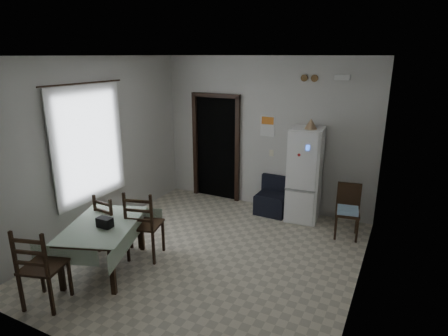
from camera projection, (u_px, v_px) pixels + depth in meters
ground at (209, 255)px, 5.66m from camera, size 4.50×4.50×0.00m
ceiling at (207, 56)px, 4.82m from camera, size 4.20×4.50×0.02m
wall_back at (265, 134)px, 7.16m from camera, size 4.20×0.02×2.90m
wall_front at (85, 227)px, 3.32m from camera, size 4.20×0.02×2.90m
wall_left at (96, 148)px, 6.14m from camera, size 0.02×4.50×2.90m
wall_right at (366, 186)px, 4.34m from camera, size 0.02×4.50×2.90m
doorway at (221, 146)px, 7.90m from camera, size 1.06×0.52×2.22m
window_recess at (84, 144)px, 5.96m from camera, size 0.10×1.20×1.60m
curtain at (89, 145)px, 5.92m from camera, size 0.02×1.45×1.85m
curtain_rod at (83, 83)px, 5.63m from camera, size 0.02×1.60×0.02m
calendar at (268, 126)px, 7.08m from camera, size 0.28×0.02×0.40m
calendar_image at (268, 121)px, 7.05m from camera, size 0.24×0.01×0.14m
light_switch at (272, 153)px, 7.19m from camera, size 0.08×0.02×0.12m
vent_left at (304, 78)px, 6.54m from camera, size 0.12×0.03×0.12m
vent_right at (315, 78)px, 6.46m from camera, size 0.12×0.03×0.12m
emergency_light at (342, 77)px, 6.23m from camera, size 0.25×0.07×0.09m
fridge at (305, 175)px, 6.67m from camera, size 0.60×0.60×1.71m
tan_cone at (311, 124)px, 6.31m from camera, size 0.23×0.23×0.18m
navy_seat at (272, 196)px, 7.08m from camera, size 0.59×0.57×0.70m
corner_chair at (348, 212)px, 6.13m from camera, size 0.44×0.44×0.89m
dining_table at (105, 246)px, 5.24m from camera, size 1.28×1.54×0.69m
black_bag at (105, 222)px, 5.02m from camera, size 0.21×0.13×0.14m
dining_chair_far_left at (113, 222)px, 5.69m from camera, size 0.43×0.43×0.94m
dining_chair_far_right at (145, 223)px, 5.50m from camera, size 0.57×0.57×1.08m
dining_chair_near_head at (43, 265)px, 4.43m from camera, size 0.56×0.56×1.05m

